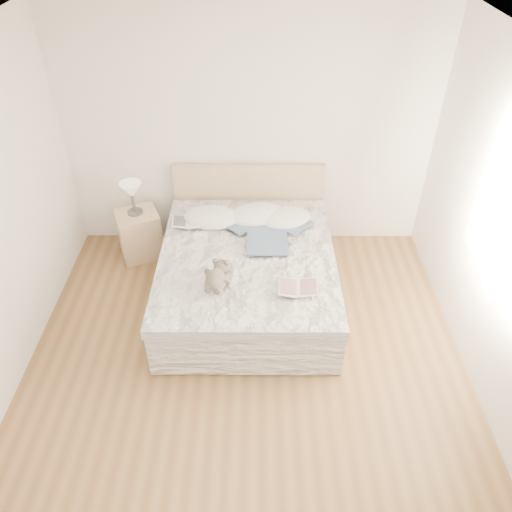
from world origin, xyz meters
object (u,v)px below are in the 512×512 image
object	(u,v)px
childrens_book	(298,288)
teddy_bear	(216,284)
bed	(248,271)
nightstand	(140,234)
photo_book	(188,222)
table_lamp	(131,192)

from	to	relation	value
childrens_book	teddy_bear	distance (m)	0.74
childrens_book	bed	bearing A→B (deg)	130.78
nightstand	photo_book	distance (m)	0.75
nightstand	childrens_book	xyz separation A→B (m)	(1.71, -1.30, 0.35)
bed	childrens_book	bearing A→B (deg)	-52.71
bed	photo_book	size ratio (longest dim) A/B	6.30
bed	photo_book	bearing A→B (deg)	146.38
childrens_book	teddy_bear	bearing A→B (deg)	-178.50
table_lamp	childrens_book	bearing A→B (deg)	-37.42
bed	nightstand	distance (m)	1.43
nightstand	teddy_bear	bearing A→B (deg)	-52.71
teddy_bear	nightstand	bearing A→B (deg)	136.50
table_lamp	childrens_book	xyz separation A→B (m)	(1.73, -1.32, -0.20)
childrens_book	nightstand	bearing A→B (deg)	146.21
nightstand	photo_book	bearing A→B (deg)	-23.72
bed	photo_book	distance (m)	0.83
photo_book	teddy_bear	distance (m)	1.07
photo_book	childrens_book	distance (m)	1.51
table_lamp	teddy_bear	size ratio (longest dim) A/B	1.17
bed	table_lamp	world-z (taller)	bed
photo_book	teddy_bear	size ratio (longest dim) A/B	1.05
photo_book	nightstand	bearing A→B (deg)	150.93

